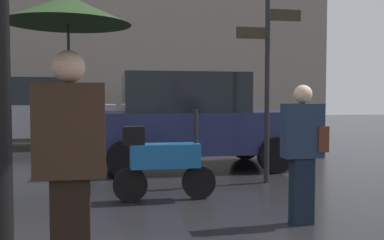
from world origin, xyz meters
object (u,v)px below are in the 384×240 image
Objects in this scene: pedestrian_with_umbrella at (69,77)px; parked_scooter at (162,160)px; parked_car_right at (32,112)px; pedestrian_with_bag at (304,145)px; parked_car_left at (190,120)px; street_signpost at (268,72)px.

parked_scooter is (0.98, 2.65, -0.98)m from pedestrian_with_umbrella.
pedestrian_with_umbrella is at bearing -109.75° from parked_scooter.
parked_scooter is 7.47m from parked_car_right.
pedestrian_with_umbrella is 0.47× the size of parked_car_right.
pedestrian_with_umbrella reaches higher than parked_car_right.
pedestrian_with_bag is at bearing -44.41° from parked_scooter.
pedestrian_with_bag is at bearing -97.83° from pedestrian_with_umbrella.
parked_scooter is 0.33× the size of parked_car_left.
street_signpost is (2.82, 3.57, 0.26)m from pedestrian_with_umbrella.
street_signpost reaches higher than pedestrian_with_bag.
parked_car_right is 1.50× the size of street_signpost.
parked_car_right is at bearing -120.56° from pedestrian_with_bag.
pedestrian_with_umbrella reaches higher than pedestrian_with_bag.
parked_scooter is 0.31× the size of parked_car_right.
parked_scooter is 2.85m from parked_car_left.
street_signpost is at bearing -52.12° from parked_car_left.
parked_car_left is 2.17m from street_signpost.
street_signpost is (1.84, 0.91, 1.25)m from parked_scooter.
pedestrian_with_bag is at bearing -101.03° from street_signpost.
pedestrian_with_bag is 0.51× the size of street_signpost.
pedestrian_with_bag is 0.36× the size of parked_car_left.
parked_car_left is 5.61m from parked_car_right.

